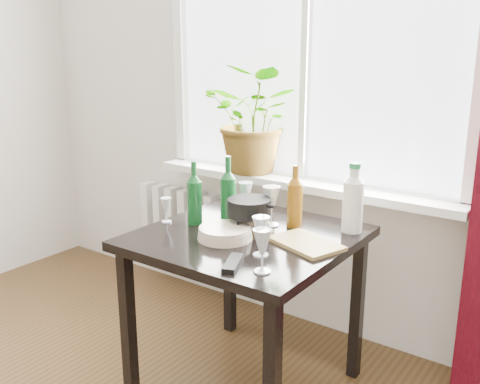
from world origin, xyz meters
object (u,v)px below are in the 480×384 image
Objects in this scene: table at (247,254)px; wineglass_back_center at (271,206)px; radiator at (193,234)px; cleaning_bottle at (353,197)px; potted_plant at (256,119)px; wineglass_front_left at (166,210)px; wine_bottle_left at (194,193)px; tv_remote at (233,263)px; cutting_board at (306,243)px; bottle_amber at (295,196)px; plate_stack at (225,233)px; fondue_pot at (249,215)px; wine_bottle_right at (228,189)px; wineglass_front_right at (261,236)px; wineglass_far_right at (262,250)px; wineglass_back_left at (246,199)px.

wineglass_back_center reaches higher than table.
cleaning_bottle reaches higher than radiator.
potted_plant is 0.77m from wineglass_front_left.
table is at bearing 4.79° from wine_bottle_left.
wineglass_back_center is 1.15× the size of tv_remote.
cutting_board is (0.65, 0.11, -0.05)m from wineglass_front_left.
bottle_amber is 0.36m from plate_stack.
tv_remote is at bearing -63.58° from table.
cutting_board is at bearing -0.09° from fondue_pot.
bottle_amber is at bearing 24.30° from wine_bottle_right.
wineglass_back_center is (-0.16, 0.32, 0.01)m from wineglass_front_right.
wineglass_far_right is at bearing -47.83° from fondue_pot.
wineglass_back_left is at bearing 162.24° from wineglass_back_center.
plate_stack is 0.33m from cutting_board.
wineglass_back_left reaches higher than radiator.
cleaning_bottle is at bearing 82.72° from wineglass_far_right.
plate_stack reaches higher than cutting_board.
table is 0.44m from wineglass_far_right.
wineglass_back_left is 0.37m from wineglass_front_left.
wineglass_back_center is (0.39, -0.46, -0.30)m from potted_plant.
table is 3.73× the size of plate_stack.
wineglass_back_left reaches higher than table.
wineglass_front_left is at bearing -150.87° from wine_bottle_left.
wine_bottle_left is 0.27m from wineglass_back_left.
fondue_pot is at bearing -126.48° from bottle_amber.
table is at bearing -53.62° from wineglass_back_left.
cleaning_bottle is 0.45m from fondue_pot.
wine_bottle_left reaches higher than bottle_amber.
fondue_pot is at bearing -51.02° from wineglass_back_left.
plate_stack reaches higher than table.
wineglass_back_left is (-0.50, -0.08, -0.07)m from cleaning_bottle.
wineglass_back_left is (0.12, 0.23, -0.06)m from wine_bottle_left.
cleaning_bottle reaches higher than wineglass_far_right.
bottle_amber reaches higher than wineglass_front_left.
wineglass_front_right reaches higher than tv_remote.
wineglass_front_left is (-0.23, -0.29, -0.02)m from wineglass_back_left.
cleaning_bottle is (1.20, -0.34, 0.51)m from radiator.
table is 5.21× the size of wineglass_back_left.
wineglass_back_left is (-0.15, 0.21, 0.17)m from table.
wine_bottle_left is at bearing 123.01° from tv_remote.
potted_plant is 2.02× the size of wine_bottle_left.
tv_remote is (-0.20, -0.59, -0.15)m from cleaning_bottle.
bottle_amber is 0.99× the size of cutting_board.
cleaning_bottle is 2.65× the size of wineglass_front_left.
bottle_amber is 0.27m from cutting_board.
tv_remote is at bearing -74.41° from wineglass_back_center.
wine_bottle_right is 0.52m from tv_remote.
tv_remote is 0.57× the size of cutting_board.
wineglass_back_left is (-0.18, 0.06, -0.01)m from wineglass_back_center.
plate_stack reaches higher than radiator.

